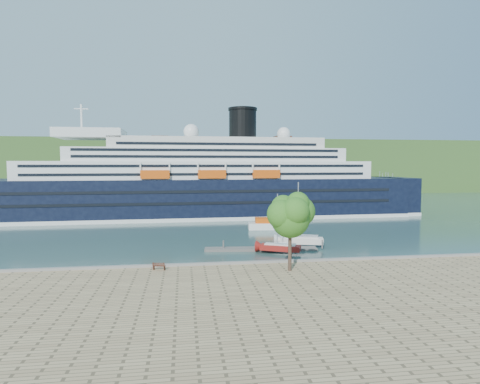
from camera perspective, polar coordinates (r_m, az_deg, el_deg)
name	(u,v)px	position (r m, az deg, el deg)	size (l,w,h in m)	color
ground	(266,271)	(50.53, 3.69, -11.08)	(400.00, 400.00, 0.00)	#294842
far_hillside	(204,166)	(193.03, -5.09, 3.65)	(400.00, 50.00, 24.00)	#345622
quay_coping	(266,262)	(50.06, 3.74, -9.87)	(220.00, 0.50, 0.30)	slate
cruise_ship	(192,162)	(99.39, -6.90, 4.22)	(120.94, 17.61, 27.16)	black
park_bench	(159,266)	(47.68, -11.43, -10.24)	(1.50, 0.62, 0.96)	#492215
promenade_tree	(290,228)	(45.95, 7.13, -5.14)	(5.88, 5.88, 9.73)	#255616
floating_pontoon	(261,249)	(61.85, 2.96, -8.09)	(17.08, 2.09, 0.38)	#655F5A
sailboat_red	(280,225)	(59.09, 5.76, -4.71)	(6.52, 1.81, 8.42)	maroon
sailboat_white_far	(301,216)	(64.22, 8.72, -3.41)	(7.60, 2.11, 9.82)	silver
tender_launch	(269,223)	(81.33, 4.14, -4.48)	(8.36, 2.86, 2.31)	#D84D0C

